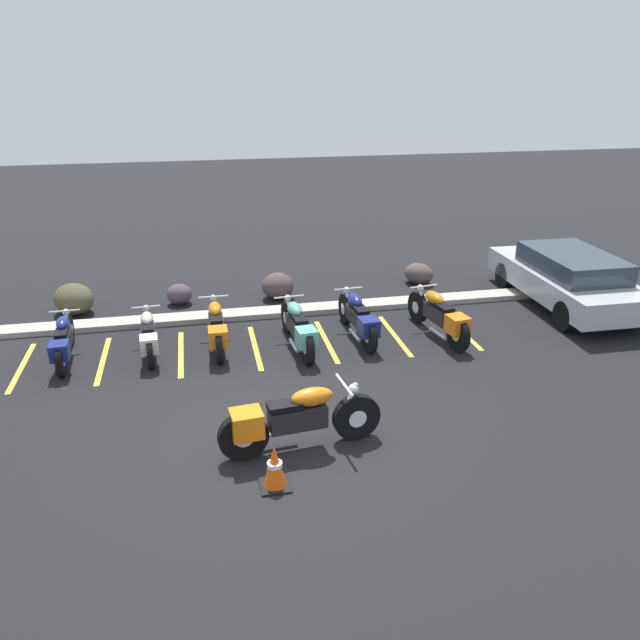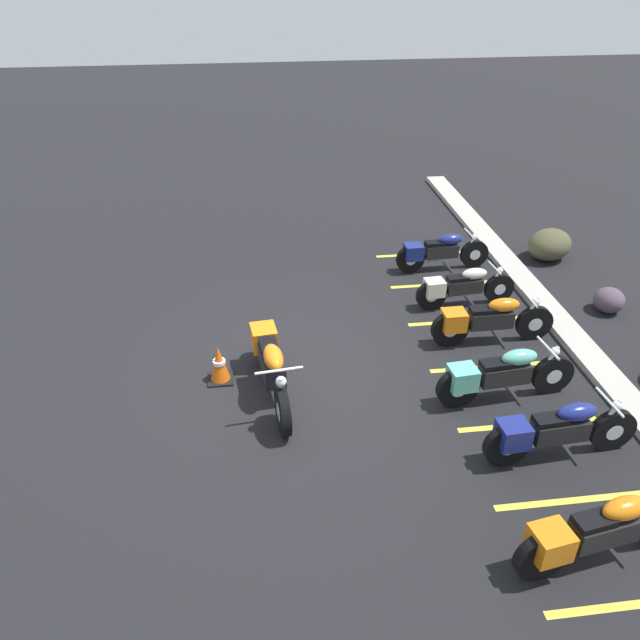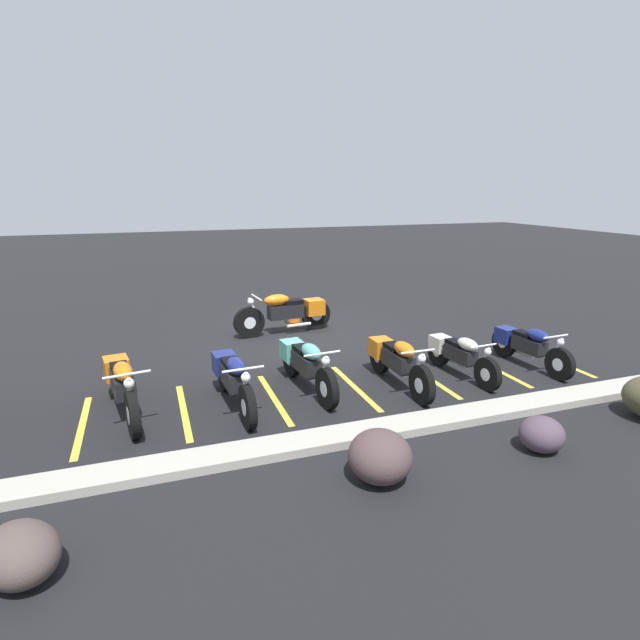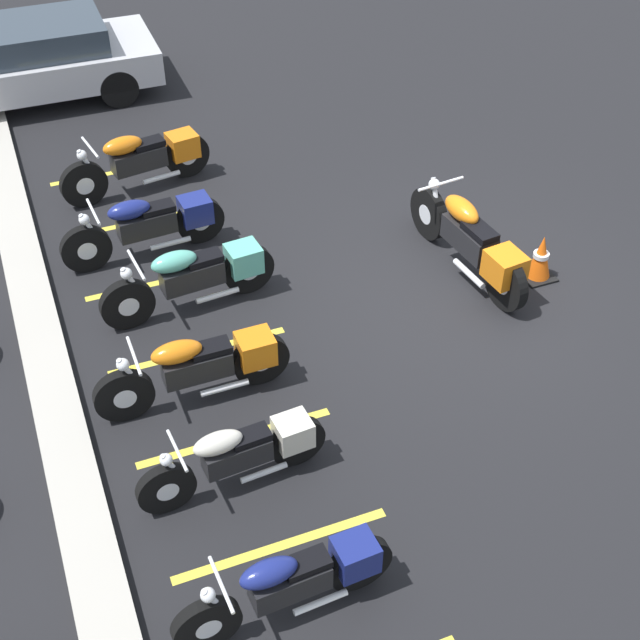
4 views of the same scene
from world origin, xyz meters
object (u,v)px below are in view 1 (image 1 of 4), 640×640
at_px(landscape_rock_1, 179,294).
at_px(landscape_rock_3, 278,286).
at_px(parked_bike_5, 440,316).
at_px(parked_bike_3, 298,328).
at_px(parked_bike_0, 63,341).
at_px(parked_bike_1, 149,335).
at_px(landscape_rock_2, 74,299).
at_px(motorcycle_orange_featured, 293,419).
at_px(parked_bike_4, 359,318).
at_px(parked_bike_2, 216,327).
at_px(landscape_rock_0, 419,274).
at_px(traffic_cone, 275,468).
at_px(car_silver, 567,277).

bearing_deg(landscape_rock_1, landscape_rock_3, -2.25).
bearing_deg(parked_bike_5, parked_bike_3, 80.49).
xyz_separation_m(parked_bike_0, parked_bike_1, (1.53, -0.01, -0.01)).
bearing_deg(landscape_rock_2, motorcycle_orange_featured, -58.05).
distance_m(parked_bike_4, landscape_rock_2, 6.42).
height_order(parked_bike_0, parked_bike_5, parked_bike_5).
bearing_deg(parked_bike_5, landscape_rock_3, 35.07).
relative_size(parked_bike_2, landscape_rock_0, 2.82).
bearing_deg(motorcycle_orange_featured, parked_bike_0, 128.72).
bearing_deg(landscape_rock_0, motorcycle_orange_featured, -122.95).
bearing_deg(traffic_cone, parked_bike_4, 62.47).
distance_m(parked_bike_1, car_silver, 9.29).
xyz_separation_m(parked_bike_0, parked_bike_5, (7.27, -0.35, 0.05)).
bearing_deg(landscape_rock_3, parked_bike_5, -45.56).
xyz_separation_m(landscape_rock_1, traffic_cone, (1.25, -7.21, 0.06)).
bearing_deg(parked_bike_2, parked_bike_3, -103.64).
height_order(motorcycle_orange_featured, landscape_rock_3, motorcycle_orange_featured).
bearing_deg(parked_bike_1, motorcycle_orange_featured, -153.86).
bearing_deg(landscape_rock_3, parked_bike_1, -137.49).
bearing_deg(parked_bike_0, motorcycle_orange_featured, -138.05).
height_order(parked_bike_2, parked_bike_5, parked_bike_5).
xyz_separation_m(motorcycle_orange_featured, landscape_rock_3, (0.67, 6.32, -0.20)).
bearing_deg(motorcycle_orange_featured, parked_bike_5, 37.15).
bearing_deg(motorcycle_orange_featured, car_silver, 26.29).
bearing_deg(landscape_rock_0, parked_bike_1, -155.45).
bearing_deg(car_silver, traffic_cone, 126.21).
xyz_separation_m(parked_bike_5, landscape_rock_1, (-5.19, 3.04, -0.23)).
height_order(landscape_rock_1, landscape_rock_2, landscape_rock_2).
distance_m(motorcycle_orange_featured, traffic_cone, 0.91).
height_order(parked_bike_0, traffic_cone, parked_bike_0).
height_order(parked_bike_2, parked_bike_3, parked_bike_3).
xyz_separation_m(landscape_rock_3, traffic_cone, (-1.05, -7.12, -0.02)).
xyz_separation_m(parked_bike_3, landscape_rock_2, (-4.57, 2.90, -0.12)).
distance_m(parked_bike_2, parked_bike_4, 2.82).
bearing_deg(landscape_rock_3, landscape_rock_1, 177.75).
bearing_deg(car_silver, parked_bike_1, 95.71).
bearing_deg(parked_bike_2, landscape_rock_2, 49.71).
xyz_separation_m(parked_bike_5, landscape_rock_2, (-7.48, 2.91, -0.13)).
bearing_deg(landscape_rock_3, parked_bike_4, -64.87).
xyz_separation_m(parked_bike_2, parked_bike_4, (2.82, -0.11, 0.01)).
relative_size(parked_bike_3, landscape_rock_3, 2.80).
distance_m(parked_bike_1, parked_bike_3, 2.85).
xyz_separation_m(parked_bike_4, parked_bike_5, (1.63, -0.27, 0.02)).
relative_size(motorcycle_orange_featured, parked_bike_2, 1.12).
relative_size(parked_bike_0, parked_bike_4, 0.92).
relative_size(parked_bike_1, traffic_cone, 3.13).
bearing_deg(parked_bike_4, landscape_rock_2, 61.94).
bearing_deg(car_silver, landscape_rock_0, 52.50).
distance_m(parked_bike_1, parked_bike_5, 5.75).
distance_m(parked_bike_5, landscape_rock_0, 3.41).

